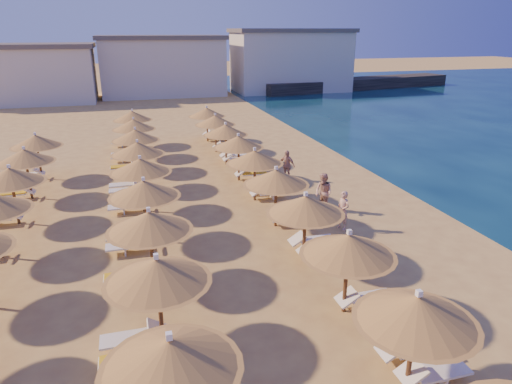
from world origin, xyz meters
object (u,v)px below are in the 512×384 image
object	(u,v)px
parasol_row_west	(144,190)
beachgoer_a	(343,210)
parasol_row_east	(276,178)
beachgoer_b	(323,193)
beachgoer_c	(287,165)
jetty	(358,84)

from	to	relation	value
parasol_row_west	beachgoer_a	xyz separation A→B (m)	(7.95, -1.05, -1.32)
parasol_row_east	beachgoer_b	bearing A→B (deg)	20.68
parasol_row_east	beachgoer_c	distance (m)	6.52
jetty	parasol_row_east	xyz separation A→B (m)	(-26.23, -42.41, 1.40)
jetty	beachgoer_c	size ratio (longest dim) A/B	17.50
jetty	beachgoer_b	xyz separation A→B (m)	(-23.59, -41.42, 0.16)
beachgoer_c	beachgoer_a	xyz separation A→B (m)	(0.05, -6.91, -0.03)
beachgoer_c	beachgoer_a	bearing A→B (deg)	-41.43
beachgoer_c	beachgoer_a	size ratio (longest dim) A/B	1.03
beachgoer_a	parasol_row_west	bearing A→B (deg)	-119.19
parasol_row_east	beachgoer_c	bearing A→B (deg)	66.36
jetty	beachgoer_a	distance (m)	49.46
beachgoer_c	beachgoer_b	distance (m)	4.86
jetty	beachgoer_c	xyz separation A→B (m)	(-23.66, -36.56, 0.11)
parasol_row_west	beachgoer_b	bearing A→B (deg)	7.11
parasol_row_east	beachgoer_a	distance (m)	3.11
jetty	beachgoer_c	bearing A→B (deg)	-133.37
parasol_row_east	beachgoer_b	world-z (taller)	parasol_row_east
parasol_row_west	beachgoer_b	size ratio (longest dim) A/B	19.61
jetty	parasol_row_west	distance (m)	52.88
beachgoer_a	beachgoer_b	world-z (taller)	beachgoer_b
parasol_row_east	beachgoer_b	distance (m)	3.07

